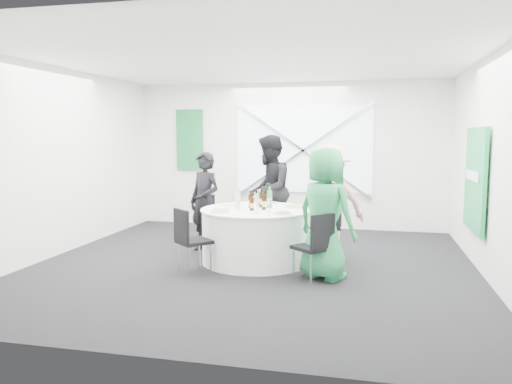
% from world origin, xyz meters
% --- Properties ---
extents(floor, '(6.00, 6.00, 0.00)m').
position_xyz_m(floor, '(0.00, 0.00, 0.00)').
color(floor, black).
rests_on(floor, ground).
extents(ceiling, '(6.00, 6.00, 0.00)m').
position_xyz_m(ceiling, '(0.00, 0.00, 2.80)').
color(ceiling, white).
rests_on(ceiling, wall_back).
extents(wall_back, '(6.00, 0.00, 6.00)m').
position_xyz_m(wall_back, '(0.00, 3.00, 1.40)').
color(wall_back, silver).
rests_on(wall_back, floor).
extents(wall_front, '(6.00, 0.00, 6.00)m').
position_xyz_m(wall_front, '(0.00, -3.00, 1.40)').
color(wall_front, silver).
rests_on(wall_front, floor).
extents(wall_left, '(0.00, 6.00, 6.00)m').
position_xyz_m(wall_left, '(-3.00, 0.00, 1.40)').
color(wall_left, silver).
rests_on(wall_left, floor).
extents(wall_right, '(0.00, 6.00, 6.00)m').
position_xyz_m(wall_right, '(3.00, 0.00, 1.40)').
color(wall_right, silver).
rests_on(wall_right, floor).
extents(window_panel, '(2.60, 0.03, 1.60)m').
position_xyz_m(window_panel, '(0.30, 2.96, 1.50)').
color(window_panel, white).
rests_on(window_panel, wall_back).
extents(window_brace_a, '(2.63, 0.05, 1.84)m').
position_xyz_m(window_brace_a, '(0.30, 2.92, 1.50)').
color(window_brace_a, silver).
rests_on(window_brace_a, window_panel).
extents(window_brace_b, '(2.63, 0.05, 1.84)m').
position_xyz_m(window_brace_b, '(0.30, 2.92, 1.50)').
color(window_brace_b, silver).
rests_on(window_brace_b, window_panel).
extents(green_banner, '(0.55, 0.04, 1.20)m').
position_xyz_m(green_banner, '(-2.00, 2.95, 1.70)').
color(green_banner, '#13612E').
rests_on(green_banner, wall_back).
extents(green_sign, '(0.05, 1.20, 1.40)m').
position_xyz_m(green_sign, '(2.94, 0.60, 1.20)').
color(green_sign, '#1B9849').
rests_on(green_sign, wall_right).
extents(banquet_table, '(1.56, 1.56, 0.76)m').
position_xyz_m(banquet_table, '(0.00, 0.20, 0.38)').
color(banquet_table, white).
rests_on(banquet_table, floor).
extents(chair_back, '(0.42, 0.43, 0.91)m').
position_xyz_m(chair_back, '(0.01, 1.35, 0.54)').
color(chair_back, black).
rests_on(chair_back, floor).
extents(chair_back_left, '(0.53, 0.53, 0.84)m').
position_xyz_m(chair_back_left, '(-0.93, 0.89, 0.49)').
color(chair_back_left, black).
rests_on(chair_back_left, floor).
extents(chair_back_right, '(0.59, 0.58, 1.02)m').
position_xyz_m(chair_back_right, '(0.98, 0.52, 0.60)').
color(chair_back_right, black).
rests_on(chair_back_right, floor).
extents(chair_front_right, '(0.55, 0.55, 0.86)m').
position_xyz_m(chair_front_right, '(0.94, -0.61, 0.50)').
color(chair_front_right, black).
rests_on(chair_front_right, floor).
extents(chair_front_left, '(0.55, 0.55, 0.85)m').
position_xyz_m(chair_front_left, '(-0.71, -0.59, 0.50)').
color(chair_front_left, black).
rests_on(chair_front_left, floor).
extents(person_man_back_left, '(0.67, 0.58, 1.54)m').
position_xyz_m(person_man_back_left, '(-0.92, 0.66, 0.77)').
color(person_man_back_left, black).
rests_on(person_man_back_left, floor).
extents(person_man_back, '(0.52, 0.90, 1.80)m').
position_xyz_m(person_man_back, '(-0.06, 1.41, 0.90)').
color(person_man_back, black).
rests_on(person_man_back, floor).
extents(person_woman_pink, '(1.18, 0.88, 1.66)m').
position_xyz_m(person_woman_pink, '(1.00, 0.62, 0.83)').
color(person_woman_pink, pink).
rests_on(person_woman_pink, floor).
extents(person_woman_green, '(0.96, 0.87, 1.65)m').
position_xyz_m(person_woman_green, '(1.02, -0.42, 0.83)').
color(person_woman_green, '#25884C').
rests_on(person_woman_green, floor).
extents(plate_back, '(0.26, 0.26, 0.01)m').
position_xyz_m(plate_back, '(0.08, 0.80, 0.77)').
color(plate_back, silver).
rests_on(plate_back, banquet_table).
extents(plate_back_left, '(0.25, 0.25, 0.01)m').
position_xyz_m(plate_back_left, '(-0.43, 0.44, 0.77)').
color(plate_back_left, silver).
rests_on(plate_back_left, banquet_table).
extents(plate_back_right, '(0.25, 0.25, 0.04)m').
position_xyz_m(plate_back_right, '(0.50, 0.43, 0.78)').
color(plate_back_right, silver).
rests_on(plate_back_right, banquet_table).
extents(plate_front_right, '(0.26, 0.26, 0.04)m').
position_xyz_m(plate_front_right, '(0.46, -0.18, 0.78)').
color(plate_front_right, silver).
rests_on(plate_front_right, banquet_table).
extents(plate_front_left, '(0.26, 0.26, 0.01)m').
position_xyz_m(plate_front_left, '(-0.41, -0.22, 0.77)').
color(plate_front_left, silver).
rests_on(plate_front_left, banquet_table).
extents(napkin, '(0.23, 0.22, 0.05)m').
position_xyz_m(napkin, '(-0.38, -0.19, 0.80)').
color(napkin, white).
rests_on(napkin, plate_front_left).
extents(beer_bottle_a, '(0.06, 0.06, 0.25)m').
position_xyz_m(beer_bottle_a, '(-0.10, 0.27, 0.86)').
color(beer_bottle_a, '#381C0A').
rests_on(beer_bottle_a, banquet_table).
extents(beer_bottle_b, '(0.06, 0.06, 0.28)m').
position_xyz_m(beer_bottle_b, '(0.04, 0.36, 0.87)').
color(beer_bottle_b, '#381C0A').
rests_on(beer_bottle_b, banquet_table).
extents(beer_bottle_c, '(0.06, 0.06, 0.27)m').
position_xyz_m(beer_bottle_c, '(0.13, 0.14, 0.87)').
color(beer_bottle_c, '#381C0A').
rests_on(beer_bottle_c, banquet_table).
extents(beer_bottle_d, '(0.06, 0.06, 0.25)m').
position_xyz_m(beer_bottle_d, '(-0.02, 0.03, 0.85)').
color(beer_bottle_d, '#381C0A').
rests_on(beer_bottle_d, banquet_table).
extents(green_water_bottle, '(0.08, 0.08, 0.31)m').
position_xyz_m(green_water_bottle, '(0.17, 0.33, 0.88)').
color(green_water_bottle, green).
rests_on(green_water_bottle, banquet_table).
extents(clear_water_bottle, '(0.08, 0.08, 0.29)m').
position_xyz_m(clear_water_bottle, '(-0.25, 0.13, 0.87)').
color(clear_water_bottle, silver).
rests_on(clear_water_bottle, banquet_table).
extents(wine_glass_a, '(0.07, 0.07, 0.17)m').
position_xyz_m(wine_glass_a, '(0.25, -0.08, 0.88)').
color(wine_glass_a, white).
rests_on(wine_glass_a, banquet_table).
extents(wine_glass_b, '(0.07, 0.07, 0.17)m').
position_xyz_m(wine_glass_b, '(0.13, 0.59, 0.88)').
color(wine_glass_b, white).
rests_on(wine_glass_b, banquet_table).
extents(wine_glass_c, '(0.07, 0.07, 0.17)m').
position_xyz_m(wine_glass_c, '(0.11, -0.18, 0.88)').
color(wine_glass_c, white).
rests_on(wine_glass_c, banquet_table).
extents(wine_glass_d, '(0.07, 0.07, 0.17)m').
position_xyz_m(wine_glass_d, '(-0.03, 0.56, 0.88)').
color(wine_glass_d, white).
rests_on(wine_glass_d, banquet_table).
extents(wine_glass_e, '(0.07, 0.07, 0.17)m').
position_xyz_m(wine_glass_e, '(-0.32, 0.27, 0.88)').
color(wine_glass_e, white).
rests_on(wine_glass_e, banquet_table).
extents(fork_a, '(0.15, 0.02, 0.01)m').
position_xyz_m(fork_a, '(0.18, 0.75, 0.76)').
color(fork_a, silver).
rests_on(fork_a, banquet_table).
extents(knife_a, '(0.15, 0.03, 0.01)m').
position_xyz_m(knife_a, '(-0.12, 0.76, 0.76)').
color(knife_a, silver).
rests_on(knife_a, banquet_table).
extents(fork_b, '(0.11, 0.13, 0.01)m').
position_xyz_m(fork_b, '(0.32, -0.28, 0.76)').
color(fork_b, silver).
rests_on(fork_b, banquet_table).
extents(knife_b, '(0.11, 0.12, 0.01)m').
position_xyz_m(knife_b, '(0.52, -0.05, 0.76)').
color(knife_b, silver).
rests_on(knife_b, banquet_table).
extents(fork_c, '(0.08, 0.14, 0.01)m').
position_xyz_m(fork_c, '(-0.42, 0.59, 0.76)').
color(fork_c, silver).
rests_on(fork_c, banquet_table).
extents(knife_c, '(0.09, 0.13, 0.01)m').
position_xyz_m(knife_c, '(-0.55, 0.36, 0.76)').
color(knife_c, silver).
rests_on(knife_c, banquet_table).
extents(fork_d, '(0.10, 0.13, 0.01)m').
position_xyz_m(fork_d, '(0.55, 0.37, 0.76)').
color(fork_d, silver).
rests_on(fork_d, banquet_table).
extents(knife_d, '(0.10, 0.13, 0.01)m').
position_xyz_m(knife_d, '(0.35, 0.66, 0.76)').
color(knife_d, silver).
rests_on(knife_d, banquet_table).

